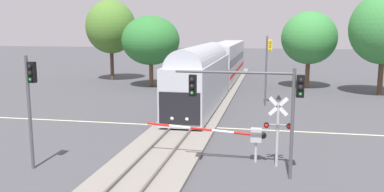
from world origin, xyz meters
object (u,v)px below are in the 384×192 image
Objects in this scene: commuter_train at (217,66)px; crossing_gate_near at (241,135)px; crossing_signal_mast at (278,123)px; traffic_signal_far_side at (268,60)px; pine_left_background at (111,27)px; traffic_signal_near_right at (256,95)px; oak_far_right at (309,38)px; traffic_signal_near_left at (30,94)px; oak_behind_train at (151,40)px; maple_right_background at (384,29)px.

crossing_gate_near is (4.37, -23.05, -1.34)m from commuter_train.
traffic_signal_far_side is at bearing 92.48° from crossing_signal_mast.
commuter_train is 10.76× the size of crossing_signal_mast.
traffic_signal_near_right is at bearing -58.03° from pine_left_background.
oak_far_right reaches higher than traffic_signal_near_right.
pine_left_background reaches higher than crossing_signal_mast.
crossing_signal_mast is 0.65× the size of traffic_signal_near_left.
crossing_signal_mast is 0.44× the size of oak_behind_train.
traffic_signal_near_right is (10.70, 1.02, 0.15)m from traffic_signal_near_left.
crossing_gate_near is 3.33m from traffic_signal_near_right.
commuter_train is at bearing -25.43° from pine_left_background.
traffic_signal_near_right is 28.51m from maple_right_background.
traffic_signal_near_left is 0.54× the size of pine_left_background.
pine_left_background is (-21.17, 30.65, 4.74)m from crossing_signal_mast.
pine_left_background is at bearing 122.67° from crossing_gate_near.
traffic_signal_near_left is (-5.54, -26.15, 0.98)m from commuter_train.
oak_behind_train is (-14.26, 25.68, 3.17)m from crossing_signal_mast.
commuter_train reaches higher than traffic_signal_near_right.
traffic_signal_far_side reaches higher than crossing_gate_near.
oak_behind_train is (-8.07, 2.15, 2.64)m from commuter_train.
traffic_signal_near_left is 10.75m from traffic_signal_near_right.
crossing_signal_mast is 16.30m from traffic_signal_far_side.
oak_behind_train is at bearing 115.86° from traffic_signal_near_right.
traffic_signal_near_left reaches higher than commuter_train.
commuter_train is 11.33m from oak_far_right.
crossing_signal_mast is at bearing -97.58° from oak_far_right.
maple_right_background is 25.01m from oak_behind_train.
traffic_signal_far_side is 0.71× the size of oak_far_right.
oak_behind_train is (-12.44, 25.20, 3.98)m from crossing_gate_near.
crossing_gate_near is 0.61× the size of pine_left_background.
oak_behind_train is (6.90, -4.97, -1.56)m from pine_left_background.
maple_right_background is (11.37, 8.06, 2.68)m from traffic_signal_far_side.
traffic_signal_near_left is at bearing -120.43° from traffic_signal_far_side.
pine_left_background reaches higher than commuter_train.
traffic_signal_near_left reaches higher than traffic_signal_near_right.
crossing_gate_near is 1.74× the size of crossing_signal_mast.
oak_far_right is at bearing 82.42° from crossing_signal_mast.
crossing_gate_near is 1.09× the size of traffic_signal_near_right.
traffic_signal_near_left is at bearing -174.58° from traffic_signal_near_right.
traffic_signal_far_side is 16.61m from oak_behind_train.
crossing_signal_mast is 12.12m from traffic_signal_near_left.
crossing_signal_mast is 0.35× the size of maple_right_background.
crossing_signal_mast is 29.55m from oak_behind_train.
maple_right_background reaches higher than oak_behind_train.
oak_far_right is (3.74, 28.11, 3.49)m from crossing_signal_mast.
maple_right_background is at bearing 65.64° from traffic_signal_near_right.
oak_far_right is 1.05× the size of oak_behind_train.
traffic_signal_near_left is 0.54× the size of maple_right_background.
traffic_signal_far_side is (-0.70, 16.17, 1.88)m from crossing_signal_mast.
crossing_signal_mast reaches higher than crossing_gate_near.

